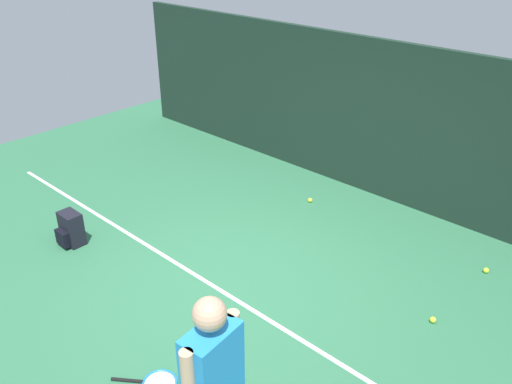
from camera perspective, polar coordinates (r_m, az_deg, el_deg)
ground_plane at (r=6.22m, az=-2.54°, el=-9.46°), size 12.00×12.00×0.00m
back_fence at (r=7.82m, az=13.15°, el=7.42°), size 10.00×0.10×2.27m
court_line at (r=6.10m, az=-4.01°, el=-10.34°), size 9.00×0.05×0.00m
tennis_racket at (r=5.16m, az=-10.61°, el=-19.46°), size 0.60×0.51×0.03m
backpack at (r=7.13m, az=-19.24°, el=-3.81°), size 0.30×0.28×0.44m
tennis_ball_near_player at (r=7.81m, az=5.82°, el=-0.88°), size 0.07×0.07×0.07m
tennis_ball_by_fence at (r=5.93m, az=18.42°, el=-12.86°), size 0.07×0.07×0.07m
tennis_ball_mid_court at (r=6.87m, az=23.42°, el=-7.71°), size 0.07×0.07×0.07m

